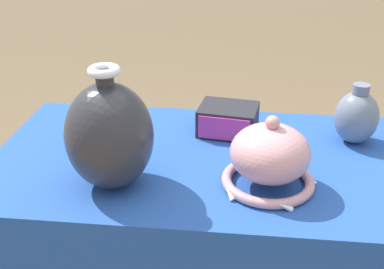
% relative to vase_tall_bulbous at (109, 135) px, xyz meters
% --- Properties ---
extents(display_table, '(1.06, 0.58, 0.73)m').
position_rel_vase_tall_bulbous_xyz_m(display_table, '(0.20, 0.13, -0.21)').
color(display_table, '#38383D').
rests_on(display_table, ground_plane).
extents(vase_tall_bulbous, '(0.19, 0.19, 0.27)m').
position_rel_vase_tall_bulbous_xyz_m(vase_tall_bulbous, '(0.00, 0.00, 0.00)').
color(vase_tall_bulbous, '#2D2D33').
rests_on(vase_tall_bulbous, display_table).
extents(vase_dome_bell, '(0.21, 0.22, 0.17)m').
position_rel_vase_tall_bulbous_xyz_m(vase_dome_bell, '(0.34, 0.03, -0.05)').
color(vase_dome_bell, '#D19399').
rests_on(vase_dome_bell, display_table).
extents(mosaic_tile_box, '(0.17, 0.14, 0.07)m').
position_rel_vase_tall_bulbous_xyz_m(mosaic_tile_box, '(0.24, 0.29, -0.08)').
color(mosaic_tile_box, '#232328').
rests_on(mosaic_tile_box, display_table).
extents(cup_wide_ochre, '(0.12, 0.12, 0.06)m').
position_rel_vase_tall_bulbous_xyz_m(cup_wide_ochre, '(-0.11, 0.23, -0.08)').
color(cup_wide_ochre, gold).
rests_on(cup_wide_ochre, display_table).
extents(jar_round_slate, '(0.11, 0.11, 0.16)m').
position_rel_vase_tall_bulbous_xyz_m(jar_round_slate, '(0.56, 0.27, -0.05)').
color(jar_round_slate, slate).
rests_on(jar_round_slate, display_table).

